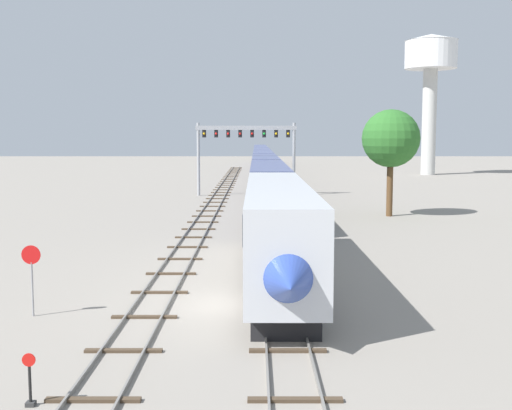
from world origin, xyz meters
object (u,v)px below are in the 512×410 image
signal_gantry (245,142)px  trackside_tree_left (390,139)px  passenger_train (262,166)px  stop_sign (30,270)px  water_tower (430,65)px  switch_stand (29,387)px

signal_gantry → trackside_tree_left: bearing=-56.5°
passenger_train → stop_sign: 74.62m
water_tower → stop_sign: size_ratio=8.89×
signal_gantry → passenger_train: bearing=84.2°
switch_stand → water_tower: bearing=69.6°
switch_stand → signal_gantry: bearing=85.4°
stop_sign → trackside_tree_left: trackside_tree_left is taller
signal_gantry → switch_stand: 61.02m
passenger_train → water_tower: bearing=32.6°
switch_stand → trackside_tree_left: (18.03, 40.64, 6.40)m
switch_stand → trackside_tree_left: trackside_tree_left is taller
passenger_train → switch_stand: bearing=-94.9°
trackside_tree_left → signal_gantry: bearing=123.5°
signal_gantry → stop_sign: 52.74m
trackside_tree_left → water_tower: bearing=72.1°
signal_gantry → switch_stand: (-4.85, -60.53, -5.97)m
switch_stand → stop_sign: bearing=108.7°
switch_stand → stop_sign: (-2.90, 8.56, 1.35)m
passenger_train → trackside_tree_left: trackside_tree_left is taller
trackside_tree_left → passenger_train: bearing=104.6°
stop_sign → water_tower: bearing=66.4°
water_tower → switch_stand: water_tower is taller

